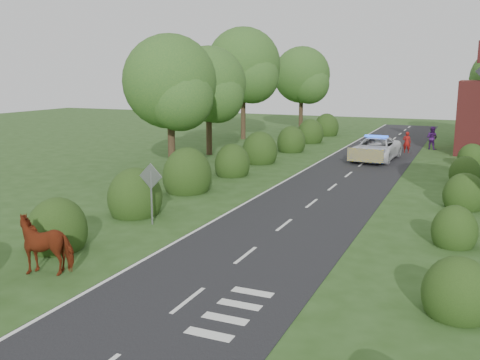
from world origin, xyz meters
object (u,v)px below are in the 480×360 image
at_px(cow, 47,248).
at_px(pedestrian_purple, 432,138).
at_px(road_sign, 151,185).
at_px(pedestrian_red, 407,142).
at_px(police_van, 376,149).

distance_m(cow, pedestrian_purple, 34.62).
distance_m(road_sign, pedestrian_purple, 29.09).
bearing_deg(pedestrian_red, pedestrian_purple, -118.80).
distance_m(road_sign, police_van, 21.11).
height_order(cow, police_van, police_van).
bearing_deg(police_van, cow, -98.46).
distance_m(police_van, pedestrian_purple, 8.04).
height_order(road_sign, police_van, road_sign).
height_order(cow, pedestrian_red, pedestrian_red).
relative_size(cow, police_van, 0.35).
bearing_deg(pedestrian_purple, road_sign, 94.69).
bearing_deg(pedestrian_red, cow, 76.33).
height_order(pedestrian_red, pedestrian_purple, pedestrian_purple).
distance_m(police_van, pedestrian_red, 4.70).
height_order(police_van, pedestrian_red, police_van).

